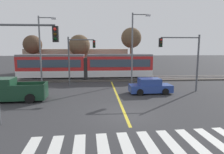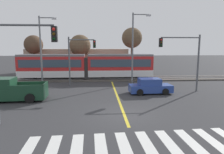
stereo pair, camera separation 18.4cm
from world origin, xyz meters
The scene contains 26 objects.
ground_plane centered at (0.00, 0.00, 0.00)m, with size 200.00×200.00×0.00m, color #333335.
track_bed centered at (0.00, 15.19, 0.09)m, with size 120.00×4.00×0.18m, color #4C4742.
rail_near centered at (0.00, 14.47, 0.23)m, with size 120.00×0.08×0.10m, color #939399.
rail_far centered at (0.00, 15.91, 0.23)m, with size 120.00×0.08×0.10m, color #939399.
light_rail_tram centered at (-3.45, 15.19, 2.05)m, with size 18.50×2.64×3.43m.
crosswalk_stripe_0 centered at (-4.94, -4.49, 0.00)m, with size 0.56×2.80×0.01m, color silver.
crosswalk_stripe_1 centered at (-3.85, -4.44, 0.00)m, with size 0.56×2.80×0.01m, color silver.
crosswalk_stripe_2 centered at (-2.75, -4.39, 0.00)m, with size 0.56×2.80×0.01m, color silver.
crosswalk_stripe_3 centered at (-1.65, -4.34, 0.00)m, with size 0.56×2.80×0.01m, color silver.
crosswalk_stripe_4 centered at (-0.55, -4.29, 0.00)m, with size 0.56×2.80×0.01m, color silver.
crosswalk_stripe_5 centered at (0.55, -4.24, 0.00)m, with size 0.56×2.80×0.01m, color silver.
crosswalk_stripe_6 centered at (1.65, -4.19, 0.00)m, with size 0.56×2.80×0.01m, color silver.
crosswalk_stripe_7 centered at (2.75, -4.14, 0.00)m, with size 0.56×2.80×0.01m, color silver.
crosswalk_stripe_8 centered at (3.85, -4.09, 0.00)m, with size 0.56×2.80×0.01m, color silver.
lane_centre_line centered at (0.00, 5.46, 0.00)m, with size 0.20×15.46×0.01m, color gold.
sedan_crossing centered at (3.39, 6.20, 0.70)m, with size 4.26×2.04×1.52m.
pickup_truck centered at (-9.17, 4.25, 0.84)m, with size 5.50×2.45×1.98m.
traffic_light_near_left centered at (-6.49, -1.22, 4.10)m, with size 3.75×0.38×6.13m.
traffic_light_mid_right centered at (7.04, 6.82, 3.97)m, with size 4.25×0.38×5.85m.
traffic_light_far_left centered at (-4.12, 10.89, 3.85)m, with size 3.25×0.38×5.79m.
street_lamp_west centered at (-8.60, 12.07, 4.72)m, with size 2.17×0.28×8.30m.
street_lamp_centre centered at (2.74, 11.93, 4.98)m, with size 2.30×0.28×8.77m.
bare_tree_far_west centered at (-11.83, 19.03, 4.94)m, with size 2.88×2.88×6.43m.
bare_tree_west centered at (-4.63, 18.75, 4.84)m, with size 3.32×3.32×6.53m.
bare_tree_east centered at (3.58, 18.95, 6.02)m, with size 3.22×3.22×7.69m.
building_backdrop_far centered at (-5.34, 23.37, 2.14)m, with size 17.21×6.00×4.28m, color tan.
Camera 2 is at (-1.69, -13.09, 4.58)m, focal length 32.00 mm.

